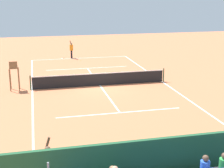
{
  "coord_description": "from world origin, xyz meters",
  "views": [
    {
      "loc": [
        4.67,
        23.99,
        6.9
      ],
      "look_at": [
        0.0,
        4.0,
        1.2
      ],
      "focal_mm": 53.78,
      "sensor_mm": 36.0,
      "label": 1
    }
  ],
  "objects_px": {
    "tennis_player": "(71,49)",
    "line_judge": "(48,163)",
    "tennis_net": "(100,79)",
    "courtside_bench": "(221,157)",
    "tennis_ball_near": "(80,60)",
    "tennis_racket": "(62,58)",
    "umpire_chair": "(14,72)"
  },
  "relations": [
    {
      "from": "umpire_chair",
      "to": "tennis_racket",
      "type": "height_order",
      "value": "umpire_chair"
    },
    {
      "from": "tennis_player",
      "to": "line_judge",
      "type": "relative_size",
      "value": 1.0
    },
    {
      "from": "tennis_racket",
      "to": "line_judge",
      "type": "height_order",
      "value": "line_judge"
    },
    {
      "from": "umpire_chair",
      "to": "tennis_racket",
      "type": "bearing_deg",
      "value": -111.49
    },
    {
      "from": "tennis_net",
      "to": "tennis_ball_near",
      "type": "height_order",
      "value": "tennis_net"
    },
    {
      "from": "umpire_chair",
      "to": "tennis_ball_near",
      "type": "relative_size",
      "value": 32.42
    },
    {
      "from": "umpire_chair",
      "to": "tennis_player",
      "type": "height_order",
      "value": "umpire_chair"
    },
    {
      "from": "courtside_bench",
      "to": "tennis_racket",
      "type": "bearing_deg",
      "value": -80.42
    },
    {
      "from": "tennis_net",
      "to": "courtside_bench",
      "type": "bearing_deg",
      "value": 99.74
    },
    {
      "from": "courtside_bench",
      "to": "tennis_ball_near",
      "type": "height_order",
      "value": "courtside_bench"
    },
    {
      "from": "line_judge",
      "to": "tennis_net",
      "type": "bearing_deg",
      "value": -108.75
    },
    {
      "from": "courtside_bench",
      "to": "umpire_chair",
      "type": "bearing_deg",
      "value": -57.81
    },
    {
      "from": "tennis_ball_near",
      "to": "umpire_chair",
      "type": "bearing_deg",
      "value": 57.51
    },
    {
      "from": "tennis_net",
      "to": "tennis_racket",
      "type": "distance_m",
      "value": 11.39
    },
    {
      "from": "line_judge",
      "to": "courtside_bench",
      "type": "bearing_deg",
      "value": 178.36
    },
    {
      "from": "tennis_player",
      "to": "umpire_chair",
      "type": "bearing_deg",
      "value": 64.11
    },
    {
      "from": "tennis_net",
      "to": "tennis_racket",
      "type": "relative_size",
      "value": 18.41
    },
    {
      "from": "tennis_player",
      "to": "line_judge",
      "type": "distance_m",
      "value": 24.53
    },
    {
      "from": "tennis_net",
      "to": "line_judge",
      "type": "height_order",
      "value": "line_judge"
    },
    {
      "from": "tennis_racket",
      "to": "tennis_ball_near",
      "type": "height_order",
      "value": "tennis_ball_near"
    },
    {
      "from": "tennis_player",
      "to": "line_judge",
      "type": "xyz_separation_m",
      "value": [
        3.57,
        24.27,
        0.0
      ]
    },
    {
      "from": "tennis_player",
      "to": "line_judge",
      "type": "height_order",
      "value": "same"
    },
    {
      "from": "tennis_net",
      "to": "umpire_chair",
      "type": "distance_m",
      "value": 6.26
    },
    {
      "from": "umpire_chair",
      "to": "courtside_bench",
      "type": "height_order",
      "value": "umpire_chair"
    },
    {
      "from": "tennis_net",
      "to": "umpire_chair",
      "type": "relative_size",
      "value": 4.81
    },
    {
      "from": "courtside_bench",
      "to": "tennis_ball_near",
      "type": "relative_size",
      "value": 27.27
    },
    {
      "from": "tennis_net",
      "to": "line_judge",
      "type": "xyz_separation_m",
      "value": [
        4.44,
        13.08,
        0.51
      ]
    },
    {
      "from": "courtside_bench",
      "to": "tennis_racket",
      "type": "distance_m",
      "value": 24.85
    },
    {
      "from": "umpire_chair",
      "to": "courtside_bench",
      "type": "xyz_separation_m",
      "value": [
        -8.48,
        13.47,
        -0.76
      ]
    },
    {
      "from": "tennis_player",
      "to": "line_judge",
      "type": "bearing_deg",
      "value": 81.62
    },
    {
      "from": "tennis_net",
      "to": "line_judge",
      "type": "distance_m",
      "value": 13.82
    },
    {
      "from": "tennis_player",
      "to": "tennis_ball_near",
      "type": "distance_m",
      "value": 1.92
    }
  ]
}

